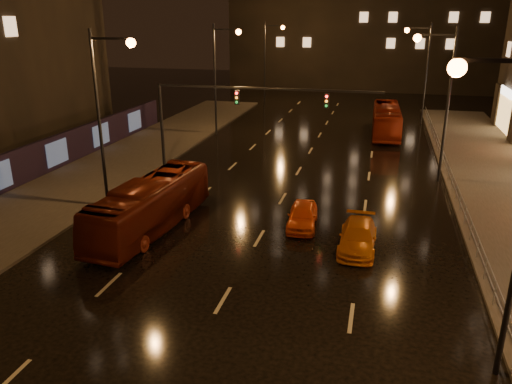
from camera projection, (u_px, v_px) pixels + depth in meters
The scene contains 9 objects.
ground at pixel (294, 179), 34.31m from camera, with size 140.00×140.00×0.00m, color black.
sidewalk_left at pixel (78, 185), 32.82m from camera, with size 7.00×70.00×0.15m, color #38332D.
traffic_signal at pixel (222, 107), 33.90m from camera, with size 15.31×0.32×6.20m.
streetlight_right at pixel (506, 176), 13.65m from camera, with size 2.64×0.50×10.00m.
railing_right at pixel (456, 188), 29.83m from camera, with size 0.05×56.00×1.00m.
bus_red at pixel (151, 205), 25.83m from camera, with size 2.27×9.69×2.70m, color #5B190D.
bus_curb at pixel (386, 120), 46.77m from camera, with size 2.36×10.07×2.80m, color maroon.
taxi_near at pixel (302, 216), 26.35m from camera, with size 1.49×3.69×1.26m, color #F55A17.
taxi_far at pixel (358, 237), 23.84m from camera, with size 1.71×4.21×1.22m, color orange.
Camera 1 is at (5.46, -12.30, 10.56)m, focal length 35.00 mm.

